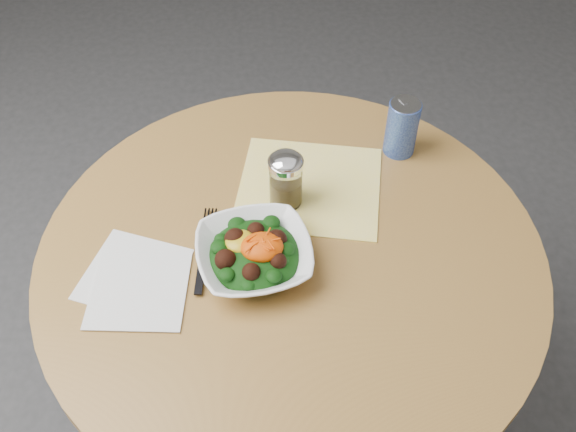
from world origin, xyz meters
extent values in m
plane|color=#313134|center=(0.00, 0.00, 0.00)|extent=(6.00, 6.00, 0.00)
cylinder|color=black|center=(0.00, 0.00, 0.01)|extent=(0.52, 0.52, 0.03)
cylinder|color=black|center=(0.00, 0.00, 0.35)|extent=(0.10, 0.10, 0.71)
cylinder|color=#A7823C|center=(0.00, 0.00, 0.73)|extent=(0.90, 0.90, 0.04)
cube|color=yellow|center=(0.05, 0.15, 0.75)|extent=(0.31, 0.29, 0.00)
cube|color=silver|center=(-0.27, -0.04, 0.75)|extent=(0.21, 0.21, 0.00)
cube|color=silver|center=(-0.26, -0.07, 0.75)|extent=(0.17, 0.17, 0.00)
imported|color=white|center=(-0.07, -0.03, 0.77)|extent=(0.22, 0.22, 0.05)
ellipsoid|color=black|center=(-0.07, -0.03, 0.77)|extent=(0.16, 0.16, 0.06)
ellipsoid|color=gold|center=(-0.09, -0.02, 0.80)|extent=(0.05, 0.05, 0.02)
ellipsoid|color=#DF5204|center=(-0.05, -0.03, 0.80)|extent=(0.07, 0.06, 0.03)
cube|color=black|center=(-0.16, -0.03, 0.76)|extent=(0.02, 0.12, 0.00)
cube|color=black|center=(-0.14, 0.07, 0.76)|extent=(0.03, 0.07, 0.00)
cylinder|color=silver|center=(0.00, 0.11, 0.80)|extent=(0.06, 0.06, 0.09)
cylinder|color=olive|center=(0.00, 0.11, 0.78)|extent=(0.05, 0.05, 0.05)
cylinder|color=silver|center=(0.00, 0.11, 0.85)|extent=(0.06, 0.06, 0.01)
ellipsoid|color=silver|center=(0.00, 0.11, 0.86)|extent=(0.06, 0.06, 0.03)
cylinder|color=navy|center=(0.24, 0.24, 0.81)|extent=(0.06, 0.06, 0.12)
cylinder|color=#B8B8BF|center=(0.24, 0.24, 0.87)|extent=(0.06, 0.06, 0.00)
cube|color=#B8B8BF|center=(0.23, 0.25, 0.87)|extent=(0.02, 0.02, 0.00)
camera|label=1|loc=(-0.06, -0.71, 1.64)|focal=40.00mm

